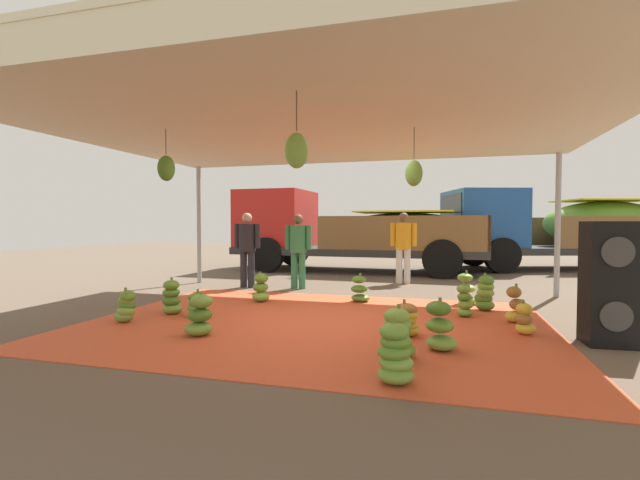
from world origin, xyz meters
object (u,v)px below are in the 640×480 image
(banana_bunch_1, at_px, (126,307))
(speaker_stack, at_px, (609,283))
(banana_bunch_4, at_px, (485,294))
(worker_1, at_px, (247,244))
(banana_bunch_8, at_px, (172,298))
(worker_0, at_px, (298,245))
(banana_bunch_10, at_px, (261,289))
(banana_bunch_12, at_px, (440,328))
(banana_bunch_13, at_px, (405,320))
(banana_bunch_0, at_px, (524,320))
(banana_bunch_2, at_px, (200,317))
(banana_bunch_6, at_px, (467,290))
(banana_bunch_5, at_px, (464,302))
(banana_bunch_11, at_px, (397,335))
(banana_bunch_9, at_px, (198,306))
(banana_bunch_14, at_px, (360,290))
(cargo_truck_main, at_px, (347,230))
(worker_2, at_px, (403,242))
(cargo_truck_far, at_px, (559,227))
(banana_bunch_7, at_px, (515,306))
(banana_bunch_3, at_px, (395,354))

(banana_bunch_1, height_order, speaker_stack, speaker_stack)
(banana_bunch_4, relative_size, worker_1, 0.36)
(banana_bunch_8, relative_size, worker_0, 0.35)
(banana_bunch_4, relative_size, banana_bunch_10, 1.12)
(banana_bunch_4, distance_m, banana_bunch_8, 4.91)
(banana_bunch_12, xyz_separation_m, banana_bunch_13, (-0.41, 0.50, -0.05))
(banana_bunch_0, xyz_separation_m, banana_bunch_2, (-3.87, -1.13, 0.05))
(banana_bunch_6, bearing_deg, banana_bunch_5, -94.88)
(banana_bunch_12, relative_size, worker_1, 0.35)
(banana_bunch_6, bearing_deg, banana_bunch_13, -109.10)
(banana_bunch_11, xyz_separation_m, worker_0, (-2.51, 4.33, 0.68))
(banana_bunch_5, height_order, worker_1, worker_1)
(banana_bunch_9, bearing_deg, banana_bunch_14, 42.60)
(cargo_truck_main, bearing_deg, worker_0, -93.81)
(banana_bunch_2, distance_m, banana_bunch_13, 2.54)
(worker_0, bearing_deg, banana_bunch_4, -21.95)
(banana_bunch_10, height_order, worker_2, worker_2)
(banana_bunch_13, relative_size, cargo_truck_far, 0.07)
(banana_bunch_11, distance_m, banana_bunch_12, 0.59)
(banana_bunch_12, xyz_separation_m, speaker_stack, (1.85, 0.75, 0.45))
(worker_1, bearing_deg, banana_bunch_2, -73.09)
(banana_bunch_9, height_order, banana_bunch_12, banana_bunch_12)
(banana_bunch_9, bearing_deg, banana_bunch_6, 29.22)
(banana_bunch_13, distance_m, banana_bunch_14, 2.39)
(banana_bunch_1, height_order, banana_bunch_6, banana_bunch_6)
(banana_bunch_1, relative_size, banana_bunch_6, 0.85)
(banana_bunch_8, xyz_separation_m, banana_bunch_12, (3.97, -0.89, 0.00))
(banana_bunch_1, xyz_separation_m, banana_bunch_10, (1.17, 2.02, 0.02))
(banana_bunch_10, bearing_deg, banana_bunch_9, -104.69)
(cargo_truck_far, bearing_deg, banana_bunch_7, -106.74)
(banana_bunch_6, bearing_deg, banana_bunch_12, -98.44)
(banana_bunch_6, distance_m, banana_bunch_7, 1.43)
(banana_bunch_1, distance_m, worker_2, 6.21)
(banana_bunch_0, height_order, banana_bunch_8, banana_bunch_8)
(banana_bunch_13, height_order, worker_0, worker_0)
(banana_bunch_5, relative_size, cargo_truck_far, 0.07)
(banana_bunch_0, height_order, banana_bunch_10, banana_bunch_10)
(banana_bunch_12, distance_m, worker_1, 5.59)
(banana_bunch_5, distance_m, banana_bunch_6, 1.08)
(banana_bunch_7, distance_m, cargo_truck_far, 8.67)
(banana_bunch_1, bearing_deg, banana_bunch_6, 30.40)
(cargo_truck_far, bearing_deg, banana_bunch_12, -109.41)
(banana_bunch_10, xyz_separation_m, worker_2, (2.23, 3.13, 0.72))
(banana_bunch_3, xyz_separation_m, speaker_stack, (2.23, 1.86, 0.46))
(worker_0, relative_size, speaker_stack, 1.13)
(banana_bunch_6, bearing_deg, worker_0, 164.14)
(banana_bunch_10, bearing_deg, worker_1, 122.39)
(banana_bunch_4, xyz_separation_m, cargo_truck_far, (2.80, 7.43, 1.01))
(banana_bunch_3, distance_m, worker_2, 6.51)
(banana_bunch_3, height_order, banana_bunch_6, banana_bunch_6)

